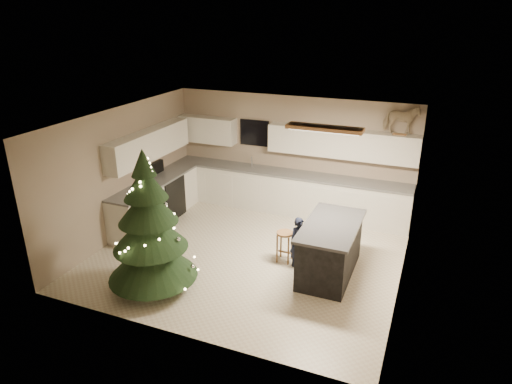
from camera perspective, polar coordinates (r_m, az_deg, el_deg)
ground_plane at (r=8.75m, az=-0.87°, el=-7.80°), size 5.50×5.50×0.00m
room_shell at (r=8.03m, az=-0.79°, el=3.10°), size 5.52×5.02×2.61m
cabinetry at (r=10.13m, az=-2.00°, el=1.18°), size 5.50×3.20×2.00m
island at (r=8.05m, az=9.24°, el=-7.02°), size 0.90×1.70×0.95m
bar_stool at (r=8.36m, az=3.62°, el=-5.93°), size 0.31×0.31×0.58m
christmas_tree at (r=7.52m, az=-13.13°, el=-5.13°), size 1.51×1.46×2.41m
toddler at (r=8.21m, az=5.41°, el=-6.29°), size 0.41×0.38×0.94m
rocking_horse at (r=9.56m, az=17.70°, el=8.63°), size 0.72×0.39×0.60m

